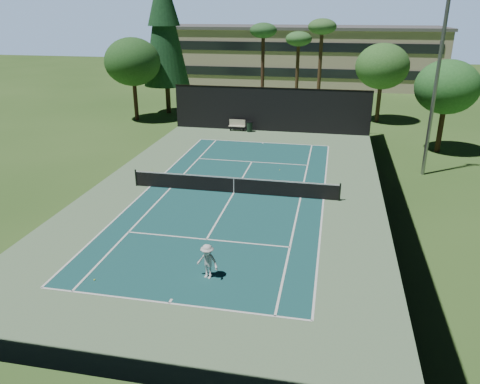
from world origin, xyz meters
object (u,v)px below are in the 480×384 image
object	(u,v)px
tennis_ball_a	(95,280)
tennis_net	(234,185)
park_bench	(237,125)
player	(207,261)
trash_bin	(250,127)
tennis_ball_c	(280,170)
tennis_ball_d	(152,170)
tennis_ball_b	(189,185)

from	to	relation	value
tennis_ball_a	tennis_net	bearing A→B (deg)	71.66
park_bench	player	bearing A→B (deg)	-81.02
trash_bin	tennis_net	bearing A→B (deg)	-83.27
player	park_bench	size ratio (longest dim) A/B	1.04
tennis_ball_c	trash_bin	xyz separation A→B (m)	(-4.07, 10.50, 0.45)
tennis_ball_c	tennis_ball_d	xyz separation A→B (m)	(-8.81, -1.81, -0.00)
tennis_ball_a	tennis_ball_c	world-z (taller)	tennis_ball_a
player	tennis_ball_a	xyz separation A→B (m)	(-4.60, -1.17, -0.74)
trash_bin	tennis_ball_d	bearing A→B (deg)	-111.05
tennis_ball_b	park_bench	size ratio (longest dim) A/B	0.04
player	park_bench	world-z (taller)	player
tennis_ball_b	tennis_net	bearing A→B (deg)	-14.47
player	trash_bin	size ratio (longest dim) A/B	1.65
tennis_ball_d	trash_bin	bearing A→B (deg)	68.95
tennis_ball_d	tennis_ball_a	bearing A→B (deg)	-78.18
tennis_net	park_bench	xyz separation A→B (m)	(-3.03, 15.60, -0.01)
tennis_ball_c	trash_bin	distance (m)	11.27
tennis_net	tennis_ball_b	xyz separation A→B (m)	(-3.14, 0.81, -0.53)
tennis_ball_d	park_bench	xyz separation A→B (m)	(3.53, 12.51, 0.52)
tennis_net	trash_bin	size ratio (longest dim) A/B	13.65
player	tennis_net	bearing A→B (deg)	113.03
tennis_ball_a	tennis_ball_d	bearing A→B (deg)	101.82
player	trash_bin	world-z (taller)	player
tennis_ball_a	park_bench	bearing A→B (deg)	88.72
tennis_ball_a	tennis_ball_c	distance (m)	16.89
tennis_net	tennis_ball_d	world-z (taller)	tennis_net
tennis_ball_c	park_bench	size ratio (longest dim) A/B	0.04
player	tennis_ball_b	bearing A→B (deg)	128.59
trash_bin	tennis_ball_a	bearing A→B (deg)	-93.92
park_bench	tennis_ball_c	bearing A→B (deg)	-63.71
tennis_net	player	xyz separation A→B (m)	(0.98, -9.76, 0.22)
player	tennis_ball_d	size ratio (longest dim) A/B	25.47
tennis_ball_b	player	bearing A→B (deg)	-68.73
tennis_ball_b	tennis_ball_c	xyz separation A→B (m)	(5.39, 4.10, 0.00)
tennis_ball_b	park_bench	xyz separation A→B (m)	(0.11, 14.79, 0.52)
tennis_ball_c	tennis_ball_d	world-z (taller)	tennis_ball_c
player	tennis_ball_b	distance (m)	11.37
trash_bin	tennis_ball_b	bearing A→B (deg)	-95.17
tennis_ball_b	trash_bin	bearing A→B (deg)	84.83
tennis_ball_b	trash_bin	xyz separation A→B (m)	(1.32, 14.60, 0.45)
tennis_net	trash_bin	distance (m)	15.51
park_bench	tennis_ball_b	bearing A→B (deg)	-90.41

